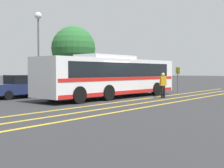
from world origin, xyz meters
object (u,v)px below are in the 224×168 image
parked_car_1 (19,87)px  tree_1 (73,48)px  transit_bus (112,76)px  street_lamp (38,32)px  parked_car_3 (117,82)px  parked_car_2 (73,84)px  bus_stop_sign (178,76)px  pedestrian_0 (163,84)px

parked_car_1 → tree_1: tree_1 is taller
transit_bus → street_lamp: size_ratio=1.84×
tree_1 → parked_car_3: bearing=-79.8°
street_lamp → tree_1: bearing=21.9°
transit_bus → parked_car_1: 6.45m
parked_car_3 → parked_car_2: bearing=-91.9°
transit_bus → bus_stop_sign: transit_bus is taller
pedestrian_0 → parked_car_1: bearing=160.4°
bus_stop_sign → tree_1: (-1.34, 11.25, 2.83)m
street_lamp → bus_stop_sign: bearing=-46.6°
bus_stop_sign → street_lamp: 12.31m
parked_car_3 → pedestrian_0: 9.25m
transit_bus → tree_1: 12.01m
parked_car_1 → tree_1: (10.23, 4.96, 3.47)m
parked_car_1 → pedestrian_0: size_ratio=2.42×
transit_bus → street_lamp: bearing=-172.5°
parked_car_2 → bus_stop_sign: bearing=41.1°
tree_1 → bus_stop_sign: bearing=-83.2°
transit_bus → pedestrian_0: 3.59m
parked_car_2 → parked_car_1: bearing=-91.0°
transit_bus → parked_car_3: 8.66m
parked_car_1 → bus_stop_sign: bearing=-113.5°
parked_car_2 → pedestrian_0: bearing=2.7°
parked_car_1 → parked_car_2: 5.38m
parked_car_3 → bus_stop_sign: size_ratio=2.18×
parked_car_2 → street_lamp: bearing=-140.7°
parked_car_3 → pedestrian_0: size_ratio=2.79×
bus_stop_sign → tree_1: 11.67m
tree_1 → pedestrian_0: bearing=-107.7°
transit_bus → parked_car_1: size_ratio=2.91×
transit_bus → street_lamp: 8.07m
pedestrian_0 → tree_1: (4.08, 12.79, 3.25)m
pedestrian_0 → tree_1: bearing=104.5°
bus_stop_sign → street_lamp: size_ratio=0.33×
parked_car_2 → parked_car_3: (5.75, -0.22, 0.04)m
parked_car_2 → bus_stop_sign: bus_stop_sign is taller
transit_bus → street_lamp: (-0.55, 7.22, 3.55)m
parked_car_2 → bus_stop_sign: size_ratio=2.07×
tree_1 → parked_car_1: bearing=-154.1°
parked_car_1 → parked_car_2: size_ratio=0.91×
parked_car_3 → street_lamp: (-7.63, 2.30, 4.28)m
parked_car_2 → street_lamp: 5.16m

